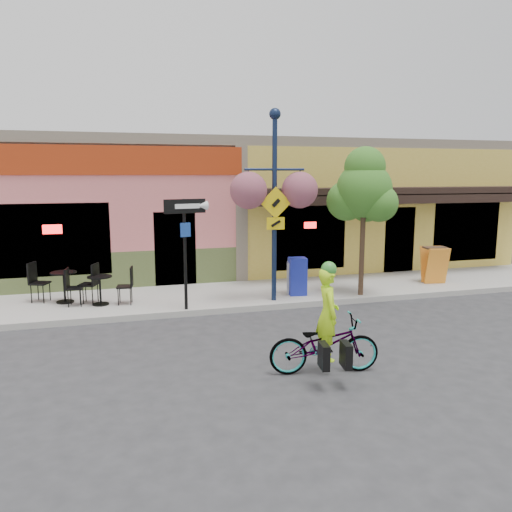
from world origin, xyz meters
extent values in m
plane|color=#2D2D30|center=(0.00, 0.00, 0.00)|extent=(90.00, 90.00, 0.00)
cube|color=#9E9B93|center=(0.00, 2.00, 0.07)|extent=(24.00, 3.00, 0.15)
cube|color=#A8A59E|center=(0.00, 0.55, 0.07)|extent=(24.00, 0.12, 0.15)
imported|color=#922E0D|center=(-1.31, -3.52, 0.50)|extent=(1.98, 0.95, 1.00)
imported|color=#C1FF1A|center=(-1.26, -3.52, 0.79)|extent=(0.46, 0.63, 1.59)
camera|label=1|loc=(-4.68, -11.05, 3.39)|focal=35.00mm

